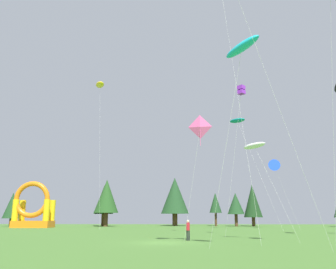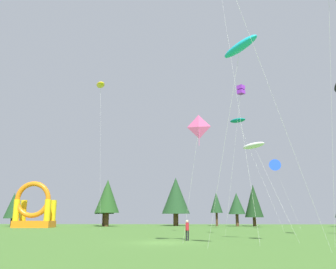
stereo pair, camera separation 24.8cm
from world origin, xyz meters
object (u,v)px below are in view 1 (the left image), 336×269
object	(u,v)px
kite_purple_box	(241,90)
kite_white_parafoil	(254,146)
kite_teal_parafoil	(237,121)
kite_blue_delta	(274,166)
kite_cyan_parafoil	(242,47)
kite_yellow_parafoil	(100,85)
kite_pink_diamond	(200,128)
inflatable_blue_arch	(33,211)
person_left_edge	(188,228)

from	to	relation	value
kite_purple_box	kite_white_parafoil	world-z (taller)	kite_purple_box
kite_purple_box	kite_teal_parafoil	bearing A→B (deg)	82.28
kite_teal_parafoil	kite_blue_delta	xyz separation A→B (m)	(6.15, 4.45, -6.30)
kite_cyan_parafoil	kite_yellow_parafoil	bearing A→B (deg)	115.98
kite_pink_diamond	kite_white_parafoil	bearing A→B (deg)	38.68
kite_cyan_parafoil	inflatable_blue_arch	xyz separation A→B (m)	(-29.59, 41.25, -9.57)
kite_purple_box	person_left_edge	bearing A→B (deg)	-148.88
kite_pink_diamond	kite_teal_parafoil	world-z (taller)	kite_teal_parafoil
kite_purple_box	kite_cyan_parafoil	xyz separation A→B (m)	(-2.29, -13.57, -2.00)
inflatable_blue_arch	kite_yellow_parafoil	bearing A→B (deg)	-23.06
kite_purple_box	kite_yellow_parafoil	bearing A→B (deg)	131.39
kite_pink_diamond	kite_cyan_parafoil	distance (m)	7.18
kite_teal_parafoil	kite_blue_delta	distance (m)	9.86
kite_pink_diamond	kite_blue_delta	bearing A→B (deg)	66.10
kite_yellow_parafoil	kite_purple_box	bearing A→B (deg)	-48.61
kite_purple_box	person_left_edge	world-z (taller)	kite_purple_box
kite_purple_box	kite_white_parafoil	bearing A→B (deg)	-88.20
kite_white_parafoil	kite_cyan_parafoil	size ratio (longest dim) A/B	0.63
kite_blue_delta	kite_purple_box	bearing A→B (deg)	-111.29
kite_purple_box	kite_yellow_parafoil	xyz separation A→B (m)	(-19.90, 22.59, 9.48)
kite_yellow_parafoil	person_left_edge	xyz separation A→B (m)	(14.27, -25.99, -22.90)
kite_pink_diamond	kite_white_parafoil	distance (m)	6.26
kite_yellow_parafoil	inflatable_blue_arch	size ratio (longest dim) A/B	3.12
kite_purple_box	kite_blue_delta	bearing A→B (deg)	68.71
kite_white_parafoil	kite_blue_delta	size ratio (longest dim) A/B	0.78
kite_pink_diamond	kite_white_parafoil	world-z (taller)	kite_pink_diamond
kite_blue_delta	kite_cyan_parafoil	distance (m)	37.09
kite_pink_diamond	kite_teal_parafoil	xyz separation A→B (m)	(7.09, 25.41, 7.40)
kite_pink_diamond	kite_purple_box	distance (m)	11.05
kite_blue_delta	kite_yellow_parafoil	bearing A→B (deg)	178.43
kite_teal_parafoil	kite_cyan_parafoil	size ratio (longest dim) A/B	1.25
kite_teal_parafoil	person_left_edge	world-z (taller)	kite_teal_parafoil
kite_pink_diamond	kite_purple_box	size ratio (longest dim) A/B	0.62
kite_pink_diamond	kite_blue_delta	xyz separation A→B (m)	(13.23, 29.86, 1.10)
kite_pink_diamond	kite_cyan_parafoil	bearing A→B (deg)	-66.08
kite_blue_delta	kite_teal_parafoil	bearing A→B (deg)	-144.10
kite_teal_parafoil	kite_cyan_parafoil	bearing A→B (deg)	-98.53
kite_pink_diamond	inflatable_blue_arch	xyz separation A→B (m)	(-27.14, 35.74, -5.66)
kite_teal_parafoil	inflatable_blue_arch	size ratio (longest dim) A/B	2.08
kite_white_parafoil	person_left_edge	bearing A→B (deg)	172.54
kite_yellow_parafoil	kite_teal_parafoil	bearing A→B (deg)	-13.22
kite_blue_delta	kite_cyan_parafoil	bearing A→B (deg)	-106.96
kite_blue_delta	inflatable_blue_arch	bearing A→B (deg)	171.72
kite_pink_diamond	inflatable_blue_arch	bearing A→B (deg)	127.22
kite_cyan_parafoil	person_left_edge	size ratio (longest dim) A/B	7.76
kite_pink_diamond	kite_blue_delta	distance (m)	32.68
person_left_edge	kite_white_parafoil	bearing A→B (deg)	5.39
kite_white_parafoil	kite_cyan_parafoil	distance (m)	10.72
kite_white_parafoil	inflatable_blue_arch	world-z (taller)	kite_white_parafoil
kite_blue_delta	kite_yellow_parafoil	size ratio (longest dim) A/B	0.43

